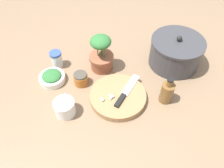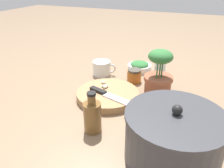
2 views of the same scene
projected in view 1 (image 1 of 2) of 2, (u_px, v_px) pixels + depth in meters
name	position (u px, v px, depth m)	size (l,w,h in m)	color
ground_plane	(111.00, 89.00, 1.09)	(5.00, 5.00, 0.00)	#7F664C
cutting_board	(118.00, 96.00, 1.04)	(0.27, 0.27, 0.03)	#9E754C
chef_knife	(126.00, 92.00, 1.03)	(0.09, 0.22, 0.01)	black
garlic_cloves	(109.00, 97.00, 1.01)	(0.06, 0.05, 0.01)	silver
herb_bowl	(52.00, 77.00, 1.11)	(0.13, 0.13, 0.05)	silver
spice_jar	(57.00, 59.00, 1.17)	(0.06, 0.06, 0.09)	silver
coffee_mug	(65.00, 107.00, 0.97)	(0.09, 0.12, 0.08)	silver
honey_jar	(81.00, 79.00, 1.09)	(0.07, 0.07, 0.07)	#B26023
oil_bottle	(167.00, 92.00, 1.00)	(0.06, 0.06, 0.15)	brown
stock_pot	(175.00, 52.00, 1.16)	(0.28, 0.28, 0.18)	#38383D
potted_herb	(101.00, 55.00, 1.13)	(0.13, 0.13, 0.20)	#935138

